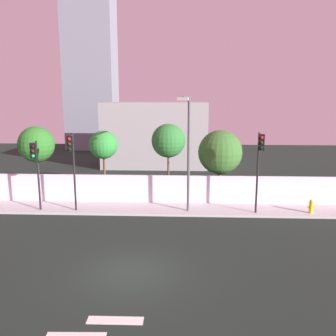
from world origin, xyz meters
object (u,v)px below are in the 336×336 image
object	(u,v)px
traffic_light_right	(35,161)
street_lamp_curbside	(188,145)
roadside_tree_leftmost	(36,145)
roadside_tree_midleft	(103,145)
traffic_light_left	(72,156)
fire_hydrant	(311,206)
roadside_tree_rightmost	(220,152)
traffic_light_center	(259,157)
roadside_tree_midright	(168,141)

from	to	relation	value
traffic_light_right	street_lamp_curbside	xyz separation A→B (m)	(8.92, 0.46, 0.97)
roadside_tree_leftmost	roadside_tree_midleft	distance (m)	4.63
traffic_light_right	roadside_tree_midleft	xyz separation A→B (m)	(3.24, 3.60, 0.49)
traffic_light_left	fire_hydrant	size ratio (longest dim) A/B	5.65
street_lamp_curbside	roadside_tree_leftmost	bearing A→B (deg)	163.05
roadside_tree_rightmost	roadside_tree_leftmost	bearing A→B (deg)	-180.00
roadside_tree_midleft	roadside_tree_leftmost	bearing A→B (deg)	-180.00
fire_hydrant	roadside_tree_midleft	world-z (taller)	roadside_tree_midleft
street_lamp_curbside	roadside_tree_leftmost	size ratio (longest dim) A/B	1.37
traffic_light_center	roadside_tree_rightmost	bearing A→B (deg)	117.98
street_lamp_curbside	fire_hydrant	world-z (taller)	street_lamp_curbside
roadside_tree_leftmost	roadside_tree_rightmost	size ratio (longest dim) A/B	1.04
traffic_light_left	roadside_tree_midright	world-z (taller)	roadside_tree_midright
traffic_light_center	roadside_tree_leftmost	world-z (taller)	roadside_tree_leftmost
roadside_tree_leftmost	roadside_tree_midleft	world-z (taller)	roadside_tree_leftmost
street_lamp_curbside	roadside_tree_midright	distance (m)	3.39
traffic_light_center	fire_hydrant	bearing A→B (deg)	9.31
traffic_light_right	roadside_tree_leftmost	xyz separation A→B (m)	(-1.38, 3.60, 0.51)
roadside_tree_midright	fire_hydrant	bearing A→B (deg)	-19.10
traffic_light_left	roadside_tree_midleft	world-z (taller)	traffic_light_left
traffic_light_center	traffic_light_left	bearing A→B (deg)	-178.39
street_lamp_curbside	traffic_light_left	bearing A→B (deg)	-173.98
roadside_tree_leftmost	roadside_tree_midright	bearing A→B (deg)	0.00
roadside_tree_midleft	traffic_light_left	bearing A→B (deg)	-104.44
roadside_tree_midleft	roadside_tree_midright	bearing A→B (deg)	0.00
roadside_tree_midleft	traffic_light_right	bearing A→B (deg)	-132.02
street_lamp_curbside	fire_hydrant	bearing A→B (deg)	1.10
traffic_light_left	traffic_light_center	world-z (taller)	traffic_light_center
roadside_tree_leftmost	roadside_tree_midright	distance (m)	9.03
traffic_light_left	street_lamp_curbside	xyz separation A→B (m)	(6.66, 0.70, 0.62)
roadside_tree_leftmost	roadside_tree_midleft	size ratio (longest dim) A/B	1.06
fire_hydrant	roadside_tree_midleft	size ratio (longest dim) A/B	0.18
traffic_light_center	roadside_tree_leftmost	xyz separation A→B (m)	(-14.37, 3.54, 0.14)
fire_hydrant	traffic_light_center	bearing A→B (deg)	-170.69
traffic_light_right	roadside_tree_midleft	world-z (taller)	roadside_tree_midleft
traffic_light_center	roadside_tree_rightmost	size ratio (longest dim) A/B	1.00
traffic_light_right	roadside_tree_midleft	bearing A→B (deg)	47.98
traffic_light_left	traffic_light_right	distance (m)	2.30
roadside_tree_leftmost	roadside_tree_rightmost	xyz separation A→B (m)	(12.49, 0.00, -0.45)
fire_hydrant	roadside_tree_midright	xyz separation A→B (m)	(-8.66, 3.00, 3.48)
traffic_light_right	street_lamp_curbside	distance (m)	8.98
traffic_light_right	roadside_tree_rightmost	xyz separation A→B (m)	(11.11, 3.60, 0.06)
roadside_tree_leftmost	traffic_light_left	bearing A→B (deg)	-46.58
traffic_light_center	street_lamp_curbside	size ratio (longest dim) A/B	0.70
traffic_light_right	roadside_tree_rightmost	bearing A→B (deg)	17.95
traffic_light_left	traffic_light_center	bearing A→B (deg)	1.61
traffic_light_left	traffic_light_center	xyz separation A→B (m)	(10.74, 0.30, 0.02)
traffic_light_right	roadside_tree_rightmost	distance (m)	11.68
roadside_tree_leftmost	fire_hydrant	bearing A→B (deg)	-9.62
traffic_light_center	roadside_tree_midleft	world-z (taller)	traffic_light_center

